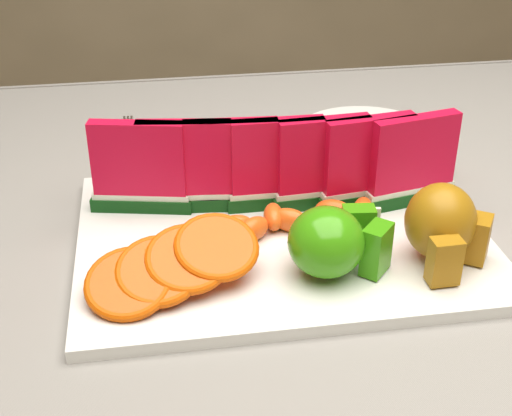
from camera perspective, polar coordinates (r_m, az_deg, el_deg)
name	(u,v)px	position (r m, az deg, el deg)	size (l,w,h in m)	color
table	(314,324)	(0.78, 4.68, -9.22)	(1.40, 0.90, 0.75)	#4E2C1D
tablecloth	(317,276)	(0.74, 4.88, -5.43)	(1.53, 1.03, 0.20)	gray
platter	(282,237)	(0.71, 2.07, -2.31)	(0.40, 0.30, 0.01)	silver
apple_cluster	(333,241)	(0.63, 6.22, -2.68)	(0.11, 0.09, 0.06)	#2F950F
pear_cluster	(443,225)	(0.67, 14.73, -1.29)	(0.09, 0.09, 0.07)	#B27013
side_plate	(367,135)	(0.95, 8.84, 5.81)	(0.23, 0.23, 0.01)	silver
fork	(128,147)	(0.92, -10.23, 4.85)	(0.02, 0.20, 0.00)	silver
watermelon_row	(277,166)	(0.73, 1.70, 3.36)	(0.39, 0.07, 0.10)	#0D3913
orange_fan_front	(173,265)	(0.62, -6.63, -4.52)	(0.17, 0.11, 0.05)	orange
orange_fan_back	(286,154)	(0.81, 2.38, 4.31)	(0.39, 0.12, 0.05)	orange
tangerine_segments	(286,220)	(0.70, 2.40, -1.00)	(0.18, 0.06, 0.02)	#DA6008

